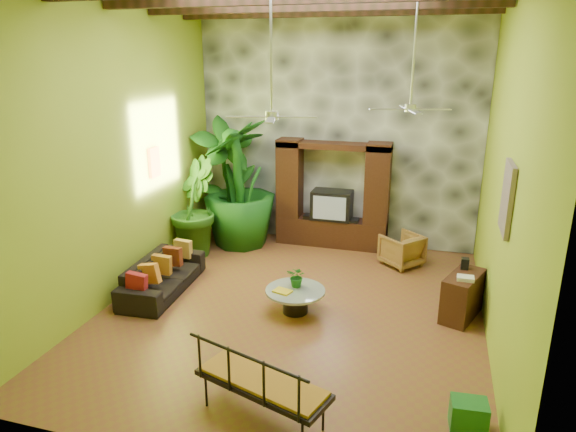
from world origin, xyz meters
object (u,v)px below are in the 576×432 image
(tall_plant_c, at_px, (239,184))
(iron_bench, at_px, (260,382))
(ceiling_fan_front, at_px, (272,101))
(ceiling_fan_back, at_px, (411,95))
(coffee_table, at_px, (295,298))
(tall_plant_a, at_px, (226,180))
(wicker_armchair, at_px, (402,250))
(tall_plant_b, at_px, (193,207))
(green_bin, at_px, (469,415))
(entertainment_center, at_px, (332,203))
(side_console, at_px, (462,296))
(sofa, at_px, (163,275))

(tall_plant_c, height_order, iron_bench, tall_plant_c)
(ceiling_fan_front, height_order, ceiling_fan_back, same)
(coffee_table, distance_m, iron_bench, 2.67)
(coffee_table, height_order, iron_bench, iron_bench)
(tall_plant_a, bearing_deg, wicker_armchair, -6.49)
(ceiling_fan_back, distance_m, tall_plant_b, 4.92)
(ceiling_fan_front, xyz_separation_m, tall_plant_c, (-1.72, 3.03, -2.03))
(tall_plant_c, distance_m, green_bin, 6.72)
(ceiling_fan_front, height_order, coffee_table, ceiling_fan_front)
(entertainment_center, height_order, side_console, entertainment_center)
(ceiling_fan_back, distance_m, wicker_armchair, 3.31)
(tall_plant_b, xyz_separation_m, iron_bench, (3.03, -4.54, -0.48))
(ceiling_fan_back, bearing_deg, green_bin, -72.59)
(side_console, bearing_deg, tall_plant_a, 175.76)
(ceiling_fan_back, height_order, wicker_armchair, ceiling_fan_back)
(sofa, height_order, wicker_armchair, wicker_armchair)
(tall_plant_a, distance_m, tall_plant_b, 1.13)
(coffee_table, distance_m, green_bin, 3.32)
(entertainment_center, bearing_deg, iron_bench, -86.26)
(ceiling_fan_back, relative_size, tall_plant_c, 0.68)
(tall_plant_b, xyz_separation_m, tall_plant_c, (0.73, 0.79, 0.36))
(ceiling_fan_front, distance_m, coffee_table, 3.17)
(wicker_armchair, bearing_deg, ceiling_fan_back, 42.32)
(tall_plant_b, bearing_deg, ceiling_fan_back, -8.51)
(ceiling_fan_front, xyz_separation_m, tall_plant_a, (-2.13, 3.26, -2.03))
(tall_plant_b, relative_size, tall_plant_c, 0.74)
(tall_plant_c, bearing_deg, entertainment_center, 14.74)
(wicker_armchair, height_order, coffee_table, wicker_armchair)
(ceiling_fan_back, height_order, sofa, ceiling_fan_back)
(entertainment_center, distance_m, coffee_table, 3.28)
(ceiling_fan_back, xyz_separation_m, tall_plant_c, (-3.52, 1.43, -2.03))
(coffee_table, bearing_deg, tall_plant_c, 126.39)
(green_bin, bearing_deg, iron_bench, -166.31)
(tall_plant_a, distance_m, iron_bench, 6.24)
(ceiling_fan_back, xyz_separation_m, coffee_table, (-1.54, -1.27, -3.15))
(tall_plant_c, distance_m, side_console, 5.14)
(entertainment_center, xyz_separation_m, coffee_table, (0.06, -3.20, -0.71))
(entertainment_center, distance_m, wicker_armchair, 1.84)
(tall_plant_a, height_order, coffee_table, tall_plant_a)
(entertainment_center, height_order, tall_plant_b, entertainment_center)
(green_bin, bearing_deg, wicker_armchair, 103.34)
(sofa, bearing_deg, ceiling_fan_back, -76.96)
(tall_plant_a, height_order, iron_bench, tall_plant_a)
(entertainment_center, relative_size, tall_plant_c, 0.87)
(tall_plant_a, distance_m, tall_plant_c, 0.47)
(ceiling_fan_back, distance_m, side_console, 3.28)
(tall_plant_c, bearing_deg, ceiling_fan_front, -60.37)
(sofa, height_order, coffee_table, sofa)
(entertainment_center, relative_size, ceiling_fan_back, 1.29)
(iron_bench, height_order, side_console, iron_bench)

